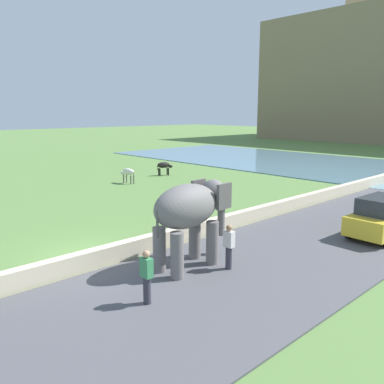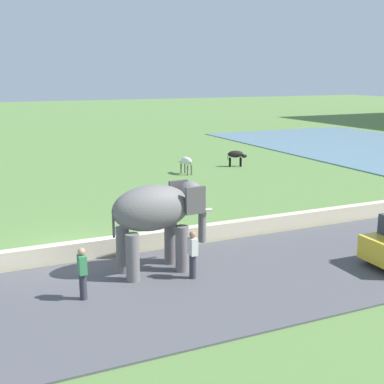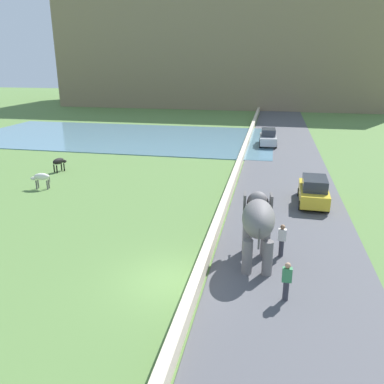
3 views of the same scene
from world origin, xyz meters
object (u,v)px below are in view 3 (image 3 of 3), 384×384
(car_yellow, at_px, (314,191))
(cow_white, at_px, (41,177))
(person_beside_elephant, at_px, (282,240))
(cow_black, at_px, (59,162))
(elephant, at_px, (258,221))
(car_silver, at_px, (268,137))
(person_trailing, at_px, (287,281))

(car_yellow, xyz_separation_m, cow_white, (-18.58, -0.53, -0.06))
(person_beside_elephant, height_order, cow_black, person_beside_elephant)
(cow_black, bearing_deg, elephant, -36.53)
(cow_black, bearing_deg, car_silver, 40.25)
(cow_white, bearing_deg, cow_black, 103.99)
(person_trailing, height_order, cow_black, person_trailing)
(person_trailing, xyz_separation_m, cow_white, (-16.65, 10.65, -0.04))
(car_silver, xyz_separation_m, cow_white, (-15.43, -18.39, -0.06))
(elephant, distance_m, person_beside_elephant, 1.77)
(cow_white, xyz_separation_m, cow_black, (-1.10, 4.40, 0.00))
(car_yellow, height_order, cow_white, car_yellow)
(car_yellow, height_order, cow_black, car_yellow)
(elephant, relative_size, car_silver, 0.86)
(person_trailing, distance_m, cow_black, 23.27)
(elephant, bearing_deg, person_beside_elephant, 33.57)
(person_trailing, bearing_deg, cow_black, 139.69)
(person_beside_elephant, xyz_separation_m, car_silver, (-1.09, 25.48, 0.03))
(person_trailing, bearing_deg, car_silver, 92.40)
(person_beside_elephant, height_order, car_silver, car_silver)
(cow_black, bearing_deg, cow_white, -76.01)
(elephant, bearing_deg, car_yellow, 69.26)
(car_silver, bearing_deg, cow_white, -129.99)
(elephant, relative_size, person_trailing, 2.16)
(elephant, distance_m, person_trailing, 3.29)
(elephant, relative_size, cow_black, 2.47)
(person_trailing, xyz_separation_m, cow_black, (-17.74, 15.05, -0.04))
(person_beside_elephant, xyz_separation_m, cow_black, (-17.62, 11.49, -0.04))
(elephant, height_order, person_trailing, elephant)
(elephant, height_order, person_beside_elephant, elephant)
(cow_white, bearing_deg, car_yellow, 1.64)
(person_trailing, bearing_deg, cow_white, 147.39)
(person_trailing, relative_size, cow_white, 1.15)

